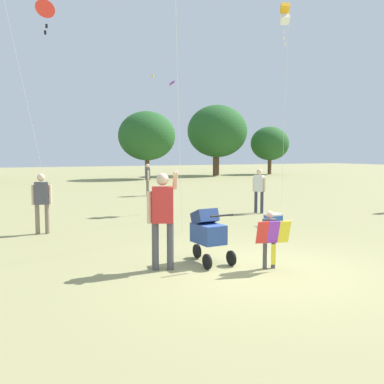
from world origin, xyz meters
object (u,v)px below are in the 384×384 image
Objects in this scene: kite_orange_delta at (45,11)px; person_kid_running at (259,187)px; kite_green_novelty at (285,15)px; person_red_shirt at (42,198)px; cooler_box at (273,220)px; child_with_butterfly_kite at (270,234)px; person_couple_left at (148,177)px; stroller at (208,231)px; person_adult_flyer at (163,212)px.

kite_orange_delta reaches higher than person_kid_running.
kite_green_novelty is 11.52m from person_red_shirt.
person_kid_running is 3.38× the size of cooler_box.
cooler_box is (6.04, -1.60, -0.74)m from person_red_shirt.
kite_orange_delta is 9.51m from person_kid_running.
child_with_butterfly_kite is 13.62m from person_couple_left.
stroller is 5.06m from person_red_shirt.
kite_green_novelty is at bearing 41.03° from person_adult_flyer.
kite_green_novelty is at bearing -58.90° from person_couple_left.
cooler_box is at bearing 52.83° from child_with_butterfly_kite.
child_with_butterfly_kite reaches higher than stroller.
person_adult_flyer is 10.70m from kite_orange_delta.
person_couple_left is at bearing 36.51° from kite_orange_delta.
kite_orange_delta is at bearing 79.97° from person_red_shirt.
child_with_butterfly_kite is 0.14× the size of kite_orange_delta.
person_kid_running is at bearing -144.61° from kite_green_novelty.
child_with_butterfly_kite is 1.18m from stroller.
kite_green_novelty is 8.76m from cooler_box.
cooler_box is at bearing 38.10° from stroller.
person_kid_running is (-2.11, -1.50, -6.44)m from kite_green_novelty.
cooler_box is (-1.14, -2.38, -0.72)m from person_kid_running.
child_with_butterfly_kite is 11.81m from kite_orange_delta.
person_couple_left reaches higher than person_kid_running.
kite_green_novelty is at bearing 44.36° from stroller.
kite_green_novelty is at bearing 35.39° from person_kid_running.
person_couple_left reaches higher than cooler_box.
stroller is 0.72× the size of person_kid_running.
kite_orange_delta reaches higher than person_adult_flyer.
person_couple_left is 3.44× the size of cooler_box.
person_couple_left is (5.77, 8.11, -0.00)m from person_red_shirt.
kite_orange_delta is at bearing 100.79° from stroller.
person_couple_left is at bearing 75.18° from stroller.
cooler_box is at bearing -130.02° from kite_green_novelty.
kite_green_novelty is (8.51, -2.14, 0.42)m from kite_orange_delta.
person_kid_running is at bearing -29.59° from kite_orange_delta.
person_adult_flyer is at bearing -137.09° from person_kid_running.
stroller is 0.71× the size of person_couple_left.
person_kid_running is at bearing 6.14° from person_red_shirt.
kite_orange_delta is at bearing 94.74° from person_adult_flyer.
stroller is (0.94, 0.09, -0.43)m from person_adult_flyer.
person_adult_flyer reaches higher than stroller.
kite_green_novelty is 5.12× the size of person_kid_running.
kite_orange_delta is 8.64m from person_couple_left.
cooler_box is at bearing -115.71° from person_kid_running.
kite_green_novelty reaches higher than person_adult_flyer.
person_couple_left reaches higher than stroller.
person_kid_running is (7.19, 0.77, -0.02)m from person_red_shirt.
person_red_shirt is 7.23m from person_kid_running.
stroller is at bearing -104.82° from person_couple_left.
person_red_shirt is 6.30m from cooler_box.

